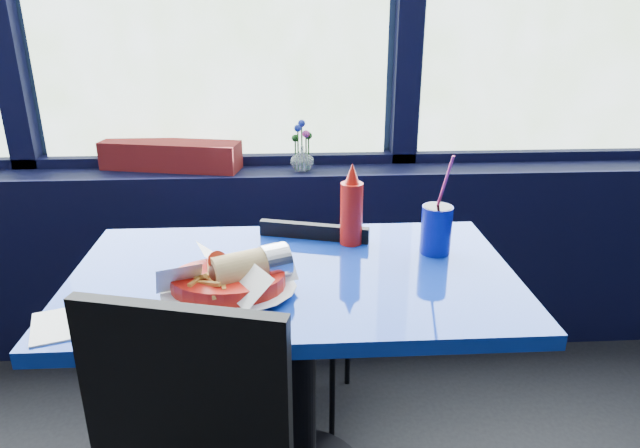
{
  "coord_description": "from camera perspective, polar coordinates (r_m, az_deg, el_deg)",
  "views": [
    {
      "loc": [
        0.29,
        0.6,
        1.44
      ],
      "look_at": [
        0.37,
        1.98,
        0.9
      ],
      "focal_mm": 32.0,
      "sensor_mm": 36.0,
      "label": 1
    }
  ],
  "objects": [
    {
      "name": "ketchup_bottle",
      "position": [
        1.7,
        3.17,
        1.54
      ],
      "size": [
        0.07,
        0.07,
        0.25
      ],
      "color": "red",
      "rests_on": "near_table"
    },
    {
      "name": "chair_near_back",
      "position": [
        1.99,
        -1.53,
        -8.15
      ],
      "size": [
        0.45,
        0.45,
        0.8
      ],
      "rotation": [
        0.0,
        0.0,
        2.87
      ],
      "color": "black",
      "rests_on": "ground"
    },
    {
      "name": "food_basket",
      "position": [
        1.45,
        -8.91,
        -5.45
      ],
      "size": [
        0.31,
        0.29,
        0.11
      ],
      "rotation": [
        0.0,
        0.0,
        -0.0
      ],
      "color": "red",
      "rests_on": "near_table"
    },
    {
      "name": "near_table",
      "position": [
        1.64,
        -2.55,
        -10.56
      ],
      "size": [
        1.2,
        0.7,
        0.75
      ],
      "color": "black",
      "rests_on": "ground"
    },
    {
      "name": "flower_vase",
      "position": [
        2.3,
        -1.8,
        6.85
      ],
      "size": [
        0.1,
        0.11,
        0.2
      ],
      "rotation": [
        0.0,
        0.0,
        0.07
      ],
      "color": "silver",
      "rests_on": "window_sill"
    },
    {
      "name": "napkin",
      "position": [
        1.44,
        -23.96,
        -9.07
      ],
      "size": [
        0.19,
        0.19,
        0.0
      ],
      "primitive_type": "cube",
      "rotation": [
        0.0,
        0.0,
        0.33
      ],
      "color": "white",
      "rests_on": "near_table"
    },
    {
      "name": "planter_box",
      "position": [
        2.4,
        -14.69,
        6.67
      ],
      "size": [
        0.58,
        0.25,
        0.11
      ],
      "primitive_type": "cube",
      "rotation": [
        0.0,
        0.0,
        -0.21
      ],
      "color": "maroon",
      "rests_on": "window_sill"
    },
    {
      "name": "window_sill",
      "position": [
        2.51,
        -9.71,
        -3.39
      ],
      "size": [
        5.0,
        0.26,
        0.8
      ],
      "primitive_type": "cube",
      "color": "black",
      "rests_on": "ground"
    },
    {
      "name": "soda_cup",
      "position": [
        1.68,
        11.55,
        -0.44
      ],
      "size": [
        0.09,
        0.09,
        0.3
      ],
      "rotation": [
        0.0,
        0.0,
        -0.14
      ],
      "color": "#0D1591",
      "rests_on": "near_table"
    }
  ]
}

